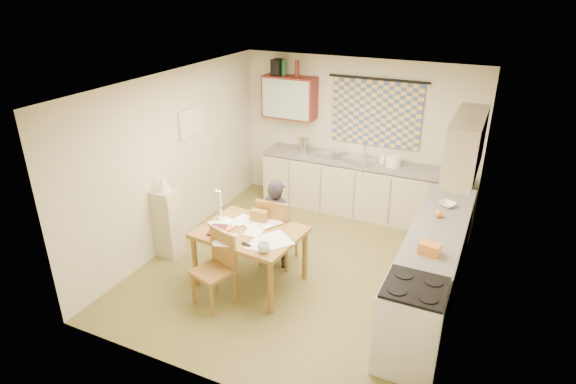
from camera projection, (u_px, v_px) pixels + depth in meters
The scene contains 44 objects.
floor at pixel (302, 267), 6.62m from camera, with size 4.00×4.50×0.02m, color brown.
ceiling at pixel (304, 83), 5.59m from camera, with size 4.00×4.50×0.02m, color white.
wall_back at pixel (357, 135), 7.97m from camera, with size 4.00×0.02×2.50m, color beige.
wall_front at pixel (201, 274), 4.23m from camera, with size 4.00×0.02×2.50m, color beige.
wall_left at pixel (174, 160), 6.88m from camera, with size 0.02×4.50×2.50m, color beige.
wall_right at pixel (469, 213), 5.32m from camera, with size 0.02×4.50×2.50m, color beige.
window_blind at pixel (376, 114), 7.66m from camera, with size 1.45×0.03×1.05m, color #3E5380.
curtain_rod at pixel (378, 79), 7.42m from camera, with size 0.04×0.04×1.60m, color black.
wall_cabinet at pixel (290, 97), 8.04m from camera, with size 0.90×0.34×0.70m, color #5E1B14.
wall_cabinet_glass at pixel (285, 99), 7.90m from camera, with size 0.84×0.02×0.64m, color #99B2A5.
upper_cabinet_right at pixel (466, 145), 5.60m from camera, with size 0.34×1.30×0.70m, color tan.
framed_print at pixel (190, 122), 7.01m from camera, with size 0.04×0.50×0.40m, color beige.
print_canvas at pixel (192, 123), 7.00m from camera, with size 0.01×0.42×0.32m, color white.
counter_back at pixel (360, 187), 7.97m from camera, with size 3.30×0.62×0.92m.
counter_right at pixel (432, 266), 5.79m from camera, with size 0.62×2.95×0.92m.
stove at pixel (410, 326), 4.76m from camera, with size 0.62×0.62×0.96m.
sink at pixel (358, 163), 7.81m from camera, with size 0.55×0.45×0.10m, color silver.
tap at pixel (364, 149), 7.87m from camera, with size 0.03×0.03×0.28m, color silver.
dish_rack at pixel (329, 154), 7.98m from camera, with size 0.35×0.30×0.06m, color silver.
kettle at pixel (304, 145), 8.12m from camera, with size 0.18×0.18×0.24m, color silver.
mixing_bowl at pixel (393, 161), 7.54m from camera, with size 0.24×0.24×0.16m, color white.
soap_bottle at pixel (383, 158), 7.65m from camera, with size 0.10×0.10×0.17m, color white.
bowl at pixel (447, 205), 6.22m from camera, with size 0.27×0.27×0.05m, color white.
orange_bag at pixel (430, 248), 5.15m from camera, with size 0.22×0.16×0.12m, color orange.
fruit_orange at pixel (439, 214), 5.93m from camera, with size 0.10×0.10×0.10m, color orange.
speaker at pixel (278, 67), 7.93m from camera, with size 0.16×0.20×0.26m, color black.
bottle_green at pixel (284, 68), 7.89m from camera, with size 0.07×0.07×0.26m, color #195926.
bottle_brown at pixel (297, 69), 7.80m from camera, with size 0.07×0.07×0.26m, color #5E1B14.
dining_table at pixel (250, 256), 6.14m from camera, with size 1.34×1.06×0.75m.
chair_far at pixel (278, 242), 6.60m from camera, with size 0.49×0.49×1.00m.
chair_near at pixel (215, 282), 5.78m from camera, with size 0.52×0.52×0.92m.
person at pixel (277, 223), 6.42m from camera, with size 0.49×0.35×1.26m, color black.
shelf_stand at pixel (168, 223), 6.72m from camera, with size 0.32×0.30×0.99m, color tan.
lampshade at pixel (163, 183), 6.48m from camera, with size 0.20×0.20×0.22m, color beige.
letter_rack at pixel (259, 216), 6.18m from camera, with size 0.22×0.10×0.16m, color brown.
mug at pixel (264, 248), 5.50m from camera, with size 0.14×0.14×0.11m, color white.
magazine at pixel (209, 229), 5.99m from camera, with size 0.29×0.33×0.03m, color maroon.
book at pixel (221, 226), 6.08m from camera, with size 0.24×0.28×0.02m, color orange.
orange_box at pixel (216, 232), 5.91m from camera, with size 0.12×0.08×0.04m, color orange.
eyeglasses at pixel (246, 245), 5.66m from camera, with size 0.13×0.04×0.02m, color black.
candle_holder at pixel (220, 214), 6.20m from camera, with size 0.06×0.06×0.18m, color silver.
candle at pixel (220, 199), 6.16m from camera, with size 0.02×0.02×0.22m, color white.
candle_flame at pixel (217, 191), 6.09m from camera, with size 0.02×0.02×0.02m, color #FFCC66.
papers at pixel (250, 232), 5.94m from camera, with size 1.23×0.97×0.02m.
Camera 1 is at (2.21, -5.17, 3.64)m, focal length 30.00 mm.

